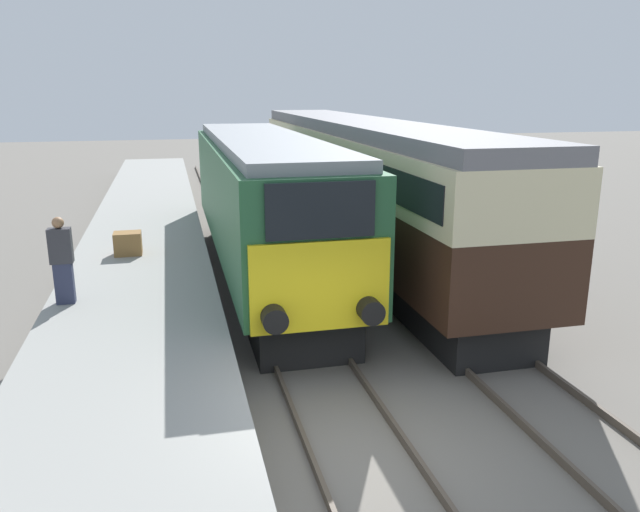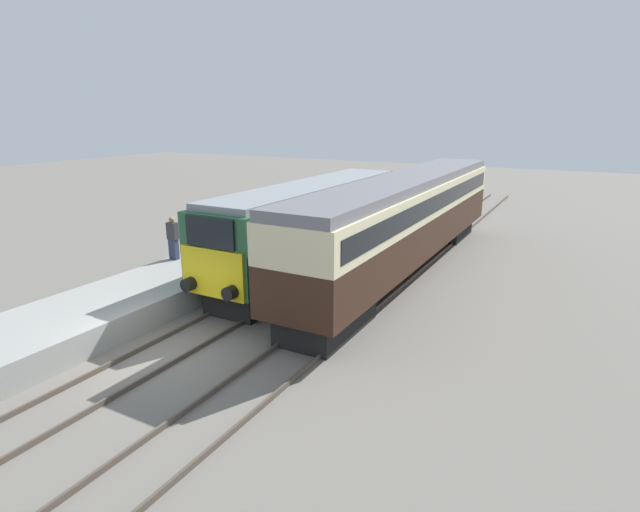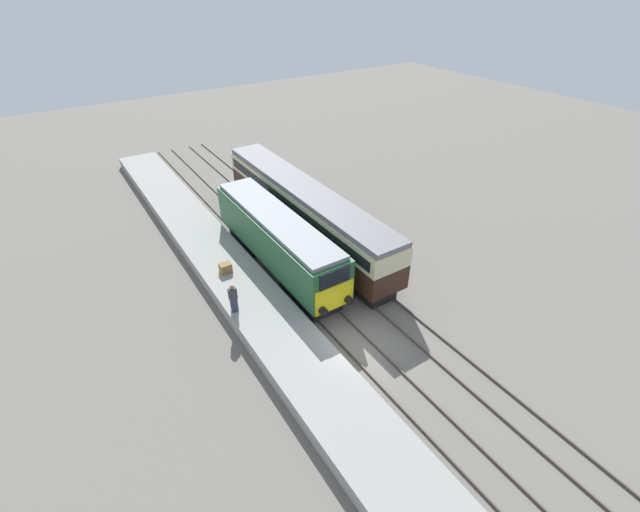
{
  "view_description": "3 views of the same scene",
  "coord_description": "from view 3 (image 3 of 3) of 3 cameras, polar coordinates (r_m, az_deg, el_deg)",
  "views": [
    {
      "loc": [
        -2.42,
        -7.53,
        5.1
      ],
      "look_at": [
        0.0,
        2.49,
        2.33
      ],
      "focal_mm": 35.0,
      "sensor_mm": 36.0,
      "label": 1
    },
    {
      "loc": [
        10.28,
        -9.17,
        6.67
      ],
      "look_at": [
        1.7,
        6.49,
        1.6
      ],
      "focal_mm": 28.0,
      "sensor_mm": 36.0,
      "label": 2
    },
    {
      "loc": [
        -10.5,
        -12.22,
        16.66
      ],
      "look_at": [
        1.7,
        6.49,
        1.6
      ],
      "focal_mm": 24.0,
      "sensor_mm": 36.0,
      "label": 3
    }
  ],
  "objects": [
    {
      "name": "passenger_carriage",
      "position": [
        30.65,
        -2.12,
        6.52
      ],
      "size": [
        2.75,
        19.01,
        4.18
      ],
      "color": "black",
      "rests_on": "ground_plane"
    },
    {
      "name": "locomotive",
      "position": [
        27.68,
        -5.69,
        2.23
      ],
      "size": [
        2.7,
        13.32,
        3.91
      ],
      "color": "black",
      "rests_on": "ground_plane"
    },
    {
      "name": "person_on_platform",
      "position": [
        23.82,
        -11.49,
        -5.54
      ],
      "size": [
        0.44,
        0.26,
        1.79
      ],
      "color": "#2D334C",
      "rests_on": "platform_left"
    },
    {
      "name": "rails_near_track",
      "position": [
        26.11,
        -1.35,
        -5.46
      ],
      "size": [
        1.51,
        60.0,
        0.14
      ],
      "color": "#4C4238",
      "rests_on": "ground_plane"
    },
    {
      "name": "platform_left",
      "position": [
        26.9,
        -10.76,
        -3.81
      ],
      "size": [
        3.5,
        50.0,
        0.86
      ],
      "color": "gray",
      "rests_on": "ground_plane"
    },
    {
      "name": "ground_plane",
      "position": [
        23.17,
        5.37,
        -12.17
      ],
      "size": [
        120.0,
        120.0,
        0.0
      ],
      "primitive_type": "plane",
      "color": "slate"
    },
    {
      "name": "rails_far_track",
      "position": [
        27.65,
        4.65,
        -3.0
      ],
      "size": [
        1.5,
        60.0,
        0.14
      ],
      "color": "#4C4238",
      "rests_on": "ground_plane"
    },
    {
      "name": "luggage_crate",
      "position": [
        27.27,
        -12.48,
        -1.55
      ],
      "size": [
        0.7,
        0.56,
        0.6
      ],
      "color": "olive",
      "rests_on": "platform_left"
    }
  ]
}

